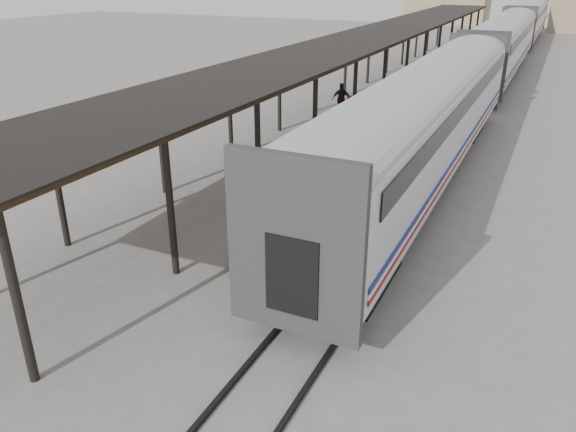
% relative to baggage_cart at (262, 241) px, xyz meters
% --- Properties ---
extents(ground, '(160.00, 160.00, 0.00)m').
position_rel_baggage_cart_xyz_m(ground, '(-0.54, 0.32, -0.65)').
color(ground, slate).
rests_on(ground, ground).
extents(train, '(3.45, 76.01, 4.01)m').
position_rel_baggage_cart_xyz_m(train, '(2.65, 34.11, 2.04)').
color(train, silver).
rests_on(train, ground).
extents(canopy, '(4.90, 64.30, 4.15)m').
position_rel_baggage_cart_xyz_m(canopy, '(-3.94, 24.32, 3.36)').
color(canopy, '#422B19').
rests_on(canopy, ground).
extents(rails, '(1.54, 150.00, 0.12)m').
position_rel_baggage_cart_xyz_m(rails, '(2.66, 34.32, -0.59)').
color(rails, black).
rests_on(rails, ground).
extents(building_left, '(12.00, 8.00, 6.00)m').
position_rel_baggage_cart_xyz_m(building_left, '(-10.54, 82.32, 2.35)').
color(building_left, tan).
rests_on(building_left, ground).
extents(baggage_cart, '(1.66, 2.58, 0.86)m').
position_rel_baggage_cart_xyz_m(baggage_cart, '(0.00, 0.00, 0.00)').
color(baggage_cart, brown).
rests_on(baggage_cart, ground).
extents(suitcase_stack, '(1.21, 1.32, 0.59)m').
position_rel_baggage_cart_xyz_m(suitcase_stack, '(-0.14, 0.30, 0.41)').
color(suitcase_stack, '#323234').
rests_on(suitcase_stack, baggage_cart).
extents(luggage_tug, '(1.41, 1.81, 1.41)m').
position_rel_baggage_cart_xyz_m(luggage_tug, '(-2.89, 16.43, -0.00)').
color(luggage_tug, maroon).
rests_on(luggage_tug, ground).
extents(porter, '(0.44, 0.63, 1.64)m').
position_rel_baggage_cart_xyz_m(porter, '(0.25, -0.65, 1.03)').
color(porter, navy).
rests_on(porter, baggage_cart).
extents(pedestrian, '(1.18, 0.81, 1.86)m').
position_rel_baggage_cart_xyz_m(pedestrian, '(-4.24, 17.95, 0.28)').
color(pedestrian, black).
rests_on(pedestrian, ground).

